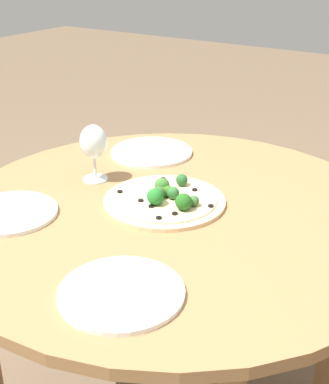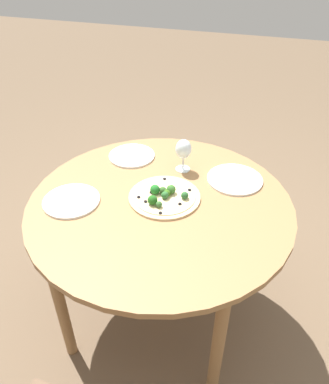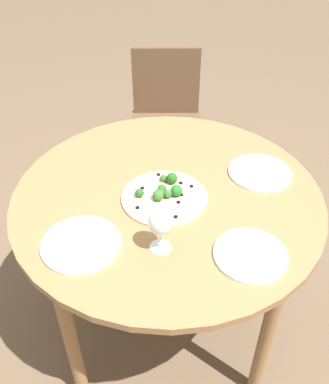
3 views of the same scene
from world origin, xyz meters
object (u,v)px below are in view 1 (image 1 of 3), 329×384
Objects in this scene: plate_far at (10,213)px; pizza at (165,199)px; wine_glass at (93,143)px; plate_side at (121,293)px; plate_near at (152,152)px.

pizza is at bearing -47.23° from plate_far.
wine_glass is 0.66× the size of plate_side.
wine_glass is (0.02, 0.24, 0.09)m from pizza.
pizza reaches higher than plate_near.
pizza is at bearing -139.66° from plate_near.
plate_far is at bearing 172.32° from wine_glass.
plate_side is (-0.62, -0.36, 0.00)m from plate_near.
plate_near is at bearing 30.15° from plate_side.
wine_glass is 0.29m from plate_far.
plate_near is 1.05× the size of plate_side.
pizza is 0.35m from plate_near.
plate_far and plate_side have the same top height.
plate_near is (0.25, -0.02, -0.10)m from wine_glass.
wine_glass reaches higher than plate_near.
plate_far is 0.95× the size of plate_side.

